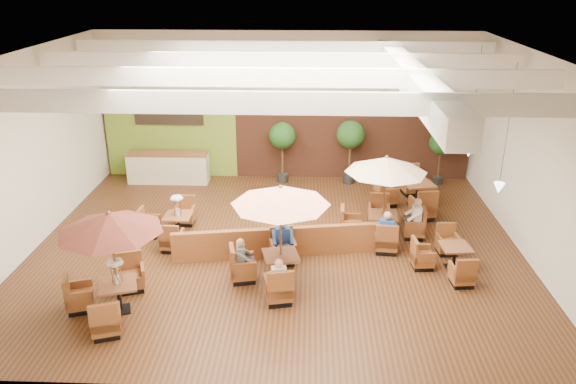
{
  "coord_description": "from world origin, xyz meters",
  "views": [
    {
      "loc": [
        0.91,
        -14.65,
        7.57
      ],
      "look_at": [
        0.3,
        0.5,
        1.5
      ],
      "focal_mm": 35.0,
      "sensor_mm": 36.0,
      "label": 1
    }
  ],
  "objects_px": {
    "diner_1": "(283,238)",
    "table_3": "(171,223)",
    "table_5": "(408,195)",
    "diner_4": "(415,214)",
    "table_4": "(445,258)",
    "service_counter": "(168,167)",
    "table_1": "(278,213)",
    "diner_0": "(279,275)",
    "booth_divider": "(285,242)",
    "table_0": "(109,241)",
    "diner_2": "(243,255)",
    "topiary_2": "(441,145)",
    "diner_3": "(387,228)",
    "table_2": "(385,182)",
    "topiary_0": "(282,138)",
    "topiary_1": "(351,137)"
  },
  "relations": [
    {
      "from": "diner_0",
      "to": "topiary_1",
      "type": "bearing_deg",
      "value": 66.73
    },
    {
      "from": "topiary_0",
      "to": "diner_2",
      "type": "height_order",
      "value": "topiary_0"
    },
    {
      "from": "table_1",
      "to": "table_4",
      "type": "xyz_separation_m",
      "value": [
        4.45,
        0.85,
        -1.61
      ]
    },
    {
      "from": "table_1",
      "to": "diner_4",
      "type": "relative_size",
      "value": 3.32
    },
    {
      "from": "diner_3",
      "to": "table_4",
      "type": "bearing_deg",
      "value": -20.69
    },
    {
      "from": "topiary_2",
      "to": "diner_3",
      "type": "relative_size",
      "value": 2.5
    },
    {
      "from": "table_1",
      "to": "table_0",
      "type": "bearing_deg",
      "value": -170.34
    },
    {
      "from": "table_4",
      "to": "topiary_0",
      "type": "bearing_deg",
      "value": 120.61
    },
    {
      "from": "table_0",
      "to": "diner_0",
      "type": "bearing_deg",
      "value": -11.14
    },
    {
      "from": "service_counter",
      "to": "diner_2",
      "type": "bearing_deg",
      "value": -62.82
    },
    {
      "from": "table_4",
      "to": "diner_0",
      "type": "relative_size",
      "value": 3.13
    },
    {
      "from": "table_5",
      "to": "diner_4",
      "type": "distance_m",
      "value": 2.5
    },
    {
      "from": "service_counter",
      "to": "diner_0",
      "type": "xyz_separation_m",
      "value": [
        4.62,
        -8.06,
        0.15
      ]
    },
    {
      "from": "service_counter",
      "to": "table_1",
      "type": "xyz_separation_m",
      "value": [
        4.55,
        -7.08,
        1.34
      ]
    },
    {
      "from": "booth_divider",
      "to": "diner_4",
      "type": "xyz_separation_m",
      "value": [
        3.81,
        1.3,
        0.33
      ]
    },
    {
      "from": "table_0",
      "to": "topiary_1",
      "type": "relative_size",
      "value": 1.12
    },
    {
      "from": "table_0",
      "to": "table_5",
      "type": "distance_m",
      "value": 10.4
    },
    {
      "from": "table_0",
      "to": "diner_0",
      "type": "relative_size",
      "value": 3.62
    },
    {
      "from": "table_0",
      "to": "diner_2",
      "type": "relative_size",
      "value": 3.61
    },
    {
      "from": "table_4",
      "to": "diner_4",
      "type": "xyz_separation_m",
      "value": [
        -0.53,
        1.83,
        0.45
      ]
    },
    {
      "from": "diner_1",
      "to": "service_counter",
      "type": "bearing_deg",
      "value": -61.33
    },
    {
      "from": "table_4",
      "to": "table_5",
      "type": "xyz_separation_m",
      "value": [
        -0.32,
        4.29,
        0.08
      ]
    },
    {
      "from": "service_counter",
      "to": "diner_1",
      "type": "height_order",
      "value": "diner_1"
    },
    {
      "from": "diner_0",
      "to": "diner_1",
      "type": "xyz_separation_m",
      "value": [
        0.0,
        1.96,
        0.03
      ]
    },
    {
      "from": "table_1",
      "to": "diner_3",
      "type": "height_order",
      "value": "table_1"
    },
    {
      "from": "table_5",
      "to": "diner_4",
      "type": "bearing_deg",
      "value": -108.25
    },
    {
      "from": "topiary_2",
      "to": "diner_3",
      "type": "height_order",
      "value": "topiary_2"
    },
    {
      "from": "service_counter",
      "to": "table_4",
      "type": "xyz_separation_m",
      "value": [
        9.0,
        -6.23,
        -0.26
      ]
    },
    {
      "from": "table_1",
      "to": "table_2",
      "type": "distance_m",
      "value": 4.0
    },
    {
      "from": "table_0",
      "to": "diner_2",
      "type": "distance_m",
      "value": 3.38
    },
    {
      "from": "diner_1",
      "to": "table_2",
      "type": "bearing_deg",
      "value": -158.14
    },
    {
      "from": "service_counter",
      "to": "topiary_0",
      "type": "xyz_separation_m",
      "value": [
        4.3,
        0.2,
        1.14
      ]
    },
    {
      "from": "service_counter",
      "to": "topiary_1",
      "type": "relative_size",
      "value": 1.25
    },
    {
      "from": "topiary_1",
      "to": "diner_4",
      "type": "bearing_deg",
      "value": -70.14
    },
    {
      "from": "topiary_0",
      "to": "diner_1",
      "type": "xyz_separation_m",
      "value": [
        0.32,
        -6.3,
        -0.95
      ]
    },
    {
      "from": "table_0",
      "to": "table_1",
      "type": "relative_size",
      "value": 0.98
    },
    {
      "from": "table_2",
      "to": "diner_2",
      "type": "bearing_deg",
      "value": -141.0
    },
    {
      "from": "booth_divider",
      "to": "diner_2",
      "type": "bearing_deg",
      "value": -136.07
    },
    {
      "from": "diner_3",
      "to": "diner_4",
      "type": "bearing_deg",
      "value": 55.15
    },
    {
      "from": "table_5",
      "to": "service_counter",
      "type": "bearing_deg",
      "value": 154.01
    },
    {
      "from": "booth_divider",
      "to": "topiary_0",
      "type": "relative_size",
      "value": 2.72
    },
    {
      "from": "topiary_1",
      "to": "diner_0",
      "type": "xyz_separation_m",
      "value": [
        -2.19,
        -8.26,
        -1.05
      ]
    },
    {
      "from": "table_4",
      "to": "diner_3",
      "type": "height_order",
      "value": "diner_3"
    },
    {
      "from": "table_1",
      "to": "diner_2",
      "type": "xyz_separation_m",
      "value": [
        -0.91,
        0.0,
        -1.19
      ]
    },
    {
      "from": "table_4",
      "to": "diner_1",
      "type": "distance_m",
      "value": 4.41
    },
    {
      "from": "table_4",
      "to": "topiary_0",
      "type": "height_order",
      "value": "topiary_0"
    },
    {
      "from": "table_3",
      "to": "topiary_0",
      "type": "relative_size",
      "value": 1.03
    },
    {
      "from": "diner_1",
      "to": "table_3",
      "type": "bearing_deg",
      "value": -31.9
    },
    {
      "from": "diner_1",
      "to": "diner_2",
      "type": "bearing_deg",
      "value": 36.56
    },
    {
      "from": "table_4",
      "to": "table_3",
      "type": "bearing_deg",
      "value": 162.71
    }
  ]
}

